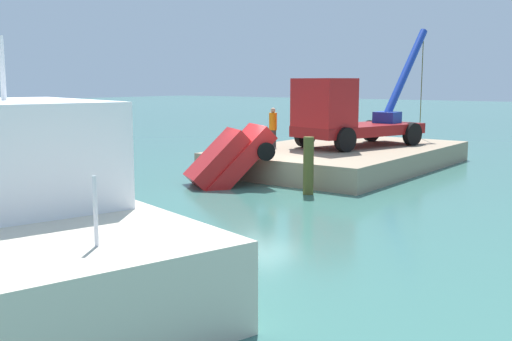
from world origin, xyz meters
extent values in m
plane|color=#386B60|center=(0.00, 0.00, 0.00)|extent=(200.00, 200.00, 0.00)
cube|color=gray|center=(-5.97, 0.00, 0.45)|extent=(11.26, 7.20, 0.89)
cube|color=maroon|center=(-6.60, 0.43, 1.62)|extent=(6.46, 3.94, 0.45)
cube|color=#AF1919|center=(-4.51, -0.15, 2.84)|extent=(2.25, 2.68, 1.99)
cylinder|color=black|center=(-4.24, 1.02, 1.39)|extent=(1.04, 0.56, 1.00)
cylinder|color=black|center=(-4.89, -1.29, 1.39)|extent=(1.04, 0.56, 1.00)
cylinder|color=black|center=(-8.31, 2.16, 1.39)|extent=(1.04, 0.56, 1.00)
cylinder|color=black|center=(-8.96, -0.16, 1.39)|extent=(1.04, 0.56, 1.00)
cylinder|color=#1938A5|center=(-10.15, 0.98, 4.19)|extent=(3.88, 0.50, 4.14)
cube|color=#1938A5|center=(-8.35, 0.92, 2.09)|extent=(1.00, 1.00, 0.50)
cylinder|color=#4C4C19|center=(-11.95, 1.05, 3.61)|extent=(0.04, 0.04, 5.06)
cylinder|color=#333333|center=(-4.01, -2.38, 1.26)|extent=(0.28, 0.28, 0.74)
cylinder|color=orange|center=(-4.01, -2.38, 2.01)|extent=(0.34, 0.34, 0.74)
sphere|color=tan|center=(-4.01, -2.38, 2.48)|extent=(0.21, 0.21, 0.21)
cube|color=red|center=(0.74, -1.21, 0.44)|extent=(3.95, 3.51, 3.44)
cube|color=red|center=(0.95, -1.35, 1.01)|extent=(2.67, 2.55, 2.08)
cylinder|color=black|center=(1.98, -0.90, -0.82)|extent=(0.87, 0.69, 0.91)
cylinder|color=black|center=(0.93, -2.48, -0.82)|extent=(0.87, 0.69, 0.91)
cylinder|color=black|center=(0.19, 0.29, 1.28)|extent=(0.87, 0.69, 0.91)
cylinder|color=black|center=(-0.85, -1.28, 1.28)|extent=(0.87, 0.69, 0.91)
cube|color=beige|center=(10.68, 1.33, 0.27)|extent=(6.85, 12.36, 2.30)
cube|color=white|center=(10.83, 1.89, 2.39)|extent=(4.16, 5.02, 1.93)
cylinder|color=white|center=(10.83, 1.89, 3.95)|extent=(0.10, 0.10, 1.20)
cylinder|color=silver|center=(11.91, 5.86, 1.92)|extent=(0.06, 0.06, 1.00)
cylinder|color=brown|center=(0.39, -1.88, 0.65)|extent=(0.33, 0.33, 1.30)
cylinder|color=brown|center=(0.37, 2.16, 0.95)|extent=(0.35, 0.35, 1.91)
camera|label=1|loc=(17.10, 12.54, 3.71)|focal=42.15mm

